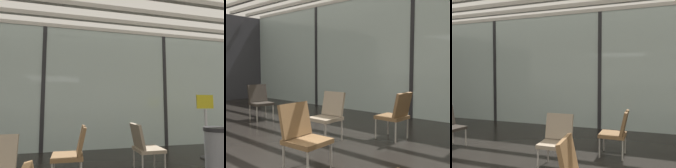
{
  "view_description": "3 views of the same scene",
  "coord_description": "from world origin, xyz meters",
  "views": [
    {
      "loc": [
        0.59,
        -0.17,
        1.23
      ],
      "look_at": [
        1.26,
        2.69,
        1.53
      ],
      "focal_mm": 31.1,
      "sensor_mm": 36.0,
      "label": 1
    },
    {
      "loc": [
        3.09,
        -1.24,
        1.35
      ],
      "look_at": [
        0.47,
        1.76,
        1.08
      ],
      "focal_mm": 42.87,
      "sensor_mm": 36.0,
      "label": 2
    },
    {
      "loc": [
        1.16,
        -1.31,
        1.55
      ],
      "look_at": [
        -0.55,
        3.66,
        1.33
      ],
      "focal_mm": 36.77,
      "sensor_mm": 36.0,
      "label": 3
    }
  ],
  "objects": [
    {
      "name": "window_mullion_2",
      "position": [
        3.5,
        5.2,
        1.65
      ],
      "size": [
        0.1,
        0.12,
        3.31
      ],
      "primitive_type": "cube",
      "color": "black",
      "rests_on": "ground"
    },
    {
      "name": "info_sign",
      "position": [
        3.77,
        3.77,
        0.68
      ],
      "size": [
        0.44,
        0.32,
        1.44
      ],
      "color": "#333333",
      "rests_on": "ground"
    },
    {
      "name": "glass_curtain_wall",
      "position": [
        0.0,
        5.2,
        1.65
      ],
      "size": [
        14.0,
        0.08,
        3.31
      ],
      "primitive_type": "cube",
      "color": "#A3B7B2",
      "rests_on": "ground"
    },
    {
      "name": "lounge_chair_4",
      "position": [
        1.99,
        3.23,
        0.49
      ],
      "size": [
        0.53,
        0.48,
        0.87
      ],
      "rotation": [
        0.0,
        0.0,
        1.58
      ],
      "color": "#7F705B",
      "rests_on": "ground"
    },
    {
      "name": "window_mullion_1",
      "position": [
        0.0,
        5.2,
        1.65
      ],
      "size": [
        0.1,
        0.12,
        3.31
      ],
      "primitive_type": "cube",
      "color": "black",
      "rests_on": "ground"
    },
    {
      "name": "trash_bin",
      "position": [
        2.91,
        2.49,
        0.43
      ],
      "size": [
        0.38,
        0.38,
        0.86
      ],
      "color": "slate",
      "rests_on": "ground"
    },
    {
      "name": "lounge_chair_5",
      "position": [
        0.72,
        3.08,
        0.49
      ],
      "size": [
        0.54,
        0.5,
        0.87
      ],
      "rotation": [
        0.0,
        0.0,
        4.68
      ],
      "color": "brown",
      "rests_on": "ground"
    },
    {
      "name": "parked_airplane",
      "position": [
        -0.72,
        9.72,
        2.0
      ],
      "size": [
        11.87,
        4.0,
        4.0
      ],
      "color": "silver",
      "rests_on": "ground"
    }
  ]
}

